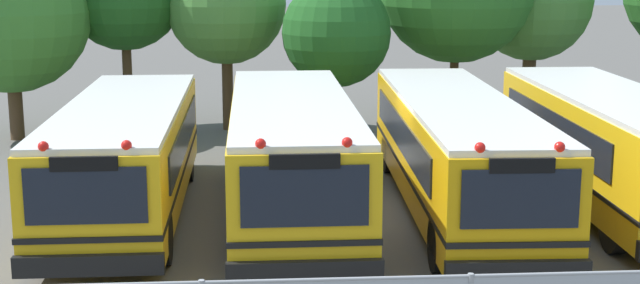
% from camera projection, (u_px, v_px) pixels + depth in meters
% --- Properties ---
extents(ground_plane, '(160.00, 160.00, 0.00)m').
position_uv_depth(ground_plane, '(372.00, 212.00, 20.07)').
color(ground_plane, '#595651').
extents(school_bus_0, '(2.57, 9.69, 2.61)m').
position_uv_depth(school_bus_0, '(126.00, 154.00, 19.54)').
color(school_bus_0, yellow).
rests_on(school_bus_0, ground_plane).
extents(school_bus_1, '(2.66, 10.03, 2.71)m').
position_uv_depth(school_bus_1, '(292.00, 153.00, 19.41)').
color(school_bus_1, yellow).
rests_on(school_bus_1, ground_plane).
extents(school_bus_2, '(2.69, 11.07, 2.65)m').
position_uv_depth(school_bus_2, '(456.00, 149.00, 19.91)').
color(school_bus_2, '#EAA80C').
rests_on(school_bus_2, ground_plane).
extents(school_bus_3, '(2.60, 9.62, 2.73)m').
position_uv_depth(school_bus_3, '(610.00, 144.00, 20.28)').
color(school_bus_3, yellow).
rests_on(school_bus_3, ground_plane).
extents(tree_0, '(4.89, 4.89, 6.36)m').
position_uv_depth(tree_0, '(8.00, 12.00, 27.18)').
color(tree_0, '#4C3823').
rests_on(tree_0, ground_plane).
extents(tree_2, '(3.84, 3.84, 5.97)m').
position_uv_depth(tree_2, '(222.00, 2.00, 28.73)').
color(tree_2, '#4C3823').
rests_on(tree_2, ground_plane).
extents(tree_3, '(3.30, 3.30, 4.94)m').
position_uv_depth(tree_3, '(337.00, 35.00, 27.31)').
color(tree_3, '#4C3823').
rests_on(tree_3, ground_plane).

